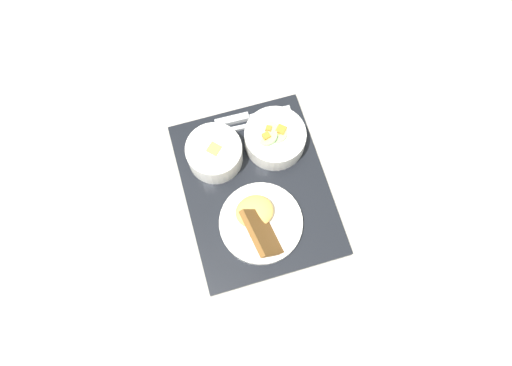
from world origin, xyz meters
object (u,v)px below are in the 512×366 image
object	(u,v)px
knife	(238,119)
plate_main	(260,222)
spoon	(251,125)
bowl_soup	(214,153)
bowl_salad	(275,138)

from	to	relation	value
knife	plate_main	bearing A→B (deg)	-93.41
plate_main	spoon	distance (m)	0.23
bowl_soup	plate_main	bearing A→B (deg)	14.44
bowl_salad	spoon	distance (m)	0.07
bowl_salad	knife	xyz separation A→B (m)	(-0.08, -0.06, -0.02)
bowl_soup	knife	xyz separation A→B (m)	(-0.07, 0.08, -0.03)
plate_main	spoon	bearing A→B (deg)	165.88
bowl_salad	plate_main	xyz separation A→B (m)	(0.17, -0.09, -0.01)
bowl_salad	bowl_soup	world-z (taller)	same
plate_main	bowl_salad	bearing A→B (deg)	150.95
plate_main	knife	world-z (taller)	plate_main
bowl_soup	plate_main	xyz separation A→B (m)	(0.17, 0.04, -0.02)
bowl_salad	bowl_soup	distance (m)	0.14
bowl_soup	knife	world-z (taller)	bowl_soup
plate_main	spoon	size ratio (longest dim) A/B	1.14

